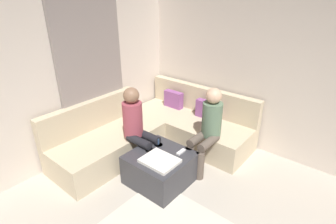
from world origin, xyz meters
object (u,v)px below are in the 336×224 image
object	(u,v)px
sectional_couch	(156,131)
ottoman	(160,168)
person_on_couch_side	(138,126)
game_remote	(181,152)
person_on_couch_back	(208,127)
coffee_mug	(157,141)

from	to	relation	value
sectional_couch	ottoman	distance (m)	0.90
sectional_couch	ottoman	size ratio (longest dim) A/B	3.36
person_on_couch_side	game_remote	bearing A→B (deg)	101.29
game_remote	person_on_couch_back	world-z (taller)	person_on_couch_back
person_on_couch_side	person_on_couch_back	bearing A→B (deg)	127.89
sectional_couch	person_on_couch_side	size ratio (longest dim) A/B	2.12
sectional_couch	game_remote	world-z (taller)	sectional_couch
person_on_couch_back	person_on_couch_side	world-z (taller)	same
coffee_mug	person_on_couch_back	distance (m)	0.75
coffee_mug	person_on_couch_back	bearing A→B (deg)	45.05
sectional_couch	person_on_couch_back	xyz separation A→B (m)	(0.92, 0.06, 0.38)
sectional_couch	ottoman	world-z (taller)	sectional_couch
ottoman	person_on_couch_side	bearing A→B (deg)	169.85
ottoman	coffee_mug	distance (m)	0.38
person_on_couch_side	ottoman	bearing A→B (deg)	79.85
coffee_mug	person_on_couch_side	bearing A→B (deg)	-160.74
coffee_mug	person_on_couch_side	xyz separation A→B (m)	(-0.27, -0.09, 0.19)
game_remote	coffee_mug	bearing A→B (deg)	-174.29
person_on_couch_side	sectional_couch	bearing A→B (deg)	-164.94
person_on_couch_back	person_on_couch_side	size ratio (longest dim) A/B	1.00
coffee_mug	person_on_couch_side	size ratio (longest dim) A/B	0.08
ottoman	person_on_couch_side	world-z (taller)	person_on_couch_side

